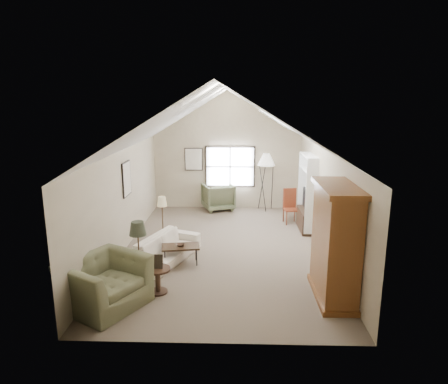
{
  "coord_description": "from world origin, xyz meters",
  "views": [
    {
      "loc": [
        0.3,
        -9.53,
        3.75
      ],
      "look_at": [
        0.0,
        0.4,
        1.4
      ],
      "focal_mm": 32.0,
      "sensor_mm": 36.0,
      "label": 1
    }
  ],
  "objects_px": {
    "sofa": "(167,248)",
    "armchair_near": "(105,283)",
    "coffee_table": "(181,255)",
    "armchair_far": "(218,197)",
    "side_chair": "(291,207)",
    "side_table": "(158,280)",
    "armoire": "(335,243)"
  },
  "relations": [
    {
      "from": "armoire",
      "to": "armchair_far",
      "type": "height_order",
      "value": "armoire"
    },
    {
      "from": "armchair_far",
      "to": "side_table",
      "type": "xyz_separation_m",
      "value": [
        -0.91,
        -6.05,
        -0.19
      ]
    },
    {
      "from": "sofa",
      "to": "coffee_table",
      "type": "height_order",
      "value": "sofa"
    },
    {
      "from": "side_table",
      "to": "side_chair",
      "type": "distance_m",
      "value": 5.58
    },
    {
      "from": "armoire",
      "to": "side_chair",
      "type": "relative_size",
      "value": 2.07
    },
    {
      "from": "armoire",
      "to": "side_table",
      "type": "relative_size",
      "value": 4.3
    },
    {
      "from": "armchair_near",
      "to": "armchair_far",
      "type": "bearing_deg",
      "value": 15.31
    },
    {
      "from": "sofa",
      "to": "armchair_near",
      "type": "distance_m",
      "value": 2.28
    },
    {
      "from": "armchair_near",
      "to": "side_chair",
      "type": "distance_m",
      "value": 6.53
    },
    {
      "from": "armoire",
      "to": "coffee_table",
      "type": "bearing_deg",
      "value": 155.05
    },
    {
      "from": "armchair_far",
      "to": "side_table",
      "type": "height_order",
      "value": "armchair_far"
    },
    {
      "from": "sofa",
      "to": "armchair_near",
      "type": "height_order",
      "value": "armchair_near"
    },
    {
      "from": "sofa",
      "to": "armchair_far",
      "type": "distance_m",
      "value": 4.57
    },
    {
      "from": "sofa",
      "to": "coffee_table",
      "type": "bearing_deg",
      "value": -96.98
    },
    {
      "from": "coffee_table",
      "to": "side_table",
      "type": "xyz_separation_m",
      "value": [
        -0.26,
        -1.41,
        0.04
      ]
    },
    {
      "from": "side_chair",
      "to": "armchair_far",
      "type": "bearing_deg",
      "value": 138.02
    },
    {
      "from": "armchair_far",
      "to": "armchair_near",
      "type": "bearing_deg",
      "value": 55.47
    },
    {
      "from": "armchair_far",
      "to": "side_chair",
      "type": "relative_size",
      "value": 0.93
    },
    {
      "from": "armoire",
      "to": "side_table",
      "type": "xyz_separation_m",
      "value": [
        -3.4,
        0.05,
        -0.84
      ]
    },
    {
      "from": "coffee_table",
      "to": "side_chair",
      "type": "height_order",
      "value": "side_chair"
    },
    {
      "from": "coffee_table",
      "to": "side_table",
      "type": "bearing_deg",
      "value": -100.34
    },
    {
      "from": "side_table",
      "to": "side_chair",
      "type": "bearing_deg",
      "value": 54.94
    },
    {
      "from": "armchair_far",
      "to": "side_table",
      "type": "relative_size",
      "value": 1.94
    },
    {
      "from": "armchair_near",
      "to": "side_table",
      "type": "distance_m",
      "value": 1.04
    },
    {
      "from": "armoire",
      "to": "armchair_near",
      "type": "distance_m",
      "value": 4.34
    },
    {
      "from": "armchair_far",
      "to": "side_table",
      "type": "distance_m",
      "value": 6.12
    },
    {
      "from": "armchair_near",
      "to": "side_chair",
      "type": "relative_size",
      "value": 1.31
    },
    {
      "from": "sofa",
      "to": "coffee_table",
      "type": "distance_m",
      "value": 0.41
    },
    {
      "from": "sofa",
      "to": "side_chair",
      "type": "xyz_separation_m",
      "value": [
        3.3,
        2.96,
        0.23
      ]
    },
    {
      "from": "armoire",
      "to": "armchair_near",
      "type": "height_order",
      "value": "armoire"
    },
    {
      "from": "armchair_far",
      "to": "coffee_table",
      "type": "distance_m",
      "value": 4.69
    },
    {
      "from": "armoire",
      "to": "armchair_near",
      "type": "bearing_deg",
      "value": -173.38
    }
  ]
}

